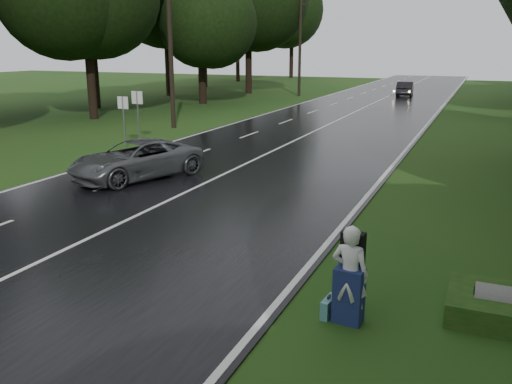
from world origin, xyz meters
TOP-DOWN VIEW (x-y plane):
  - road at (0.00, 20.00)m, footprint 12.00×140.00m
  - lane_center at (0.00, 20.00)m, footprint 0.12×140.00m
  - grey_car at (-2.76, 8.94)m, footprint 4.08×5.62m
  - far_car at (1.48, 48.56)m, footprint 1.91×4.48m
  - hitchhiker at (7.22, 1.41)m, footprint 0.72×0.66m
  - suitcase at (6.84, 1.47)m, footprint 0.19×0.52m
  - culvert at (9.93, 2.63)m, footprint 1.26×0.63m
  - utility_pole_mid at (-8.50, 20.84)m, footprint 1.80×0.28m
  - utility_pole_far at (-8.50, 44.85)m, footprint 1.80×0.28m
  - road_sign_a at (-7.20, 14.21)m, footprint 0.60×0.10m
  - road_sign_b at (-7.20, 15.40)m, footprint 0.64×0.10m
  - tree_left_d at (-15.87, 22.32)m, footprint 9.62×9.62m
  - tree_left_e at (-13.84, 34.32)m, footprint 7.56×7.56m
  - tree_left_f at (-14.47, 45.67)m, footprint 10.73×10.73m

SIDE VIEW (x-z plane):
  - culvert at x=9.93m, z-range -0.32..0.32m
  - utility_pole_mid at x=-8.50m, z-range -5.06..5.06m
  - utility_pole_far at x=-8.50m, z-range -4.90..4.90m
  - road_sign_a at x=-7.20m, z-range -1.25..1.25m
  - road_sign_b at x=-7.20m, z-range -1.34..1.34m
  - tree_left_d at x=-15.87m, z-range -7.52..7.52m
  - tree_left_e at x=-13.84m, z-range -5.90..5.90m
  - tree_left_f at x=-14.47m, z-range -8.38..8.38m
  - road at x=0.00m, z-range 0.00..0.04m
  - lane_center at x=0.00m, z-range 0.04..0.05m
  - suitcase at x=6.84m, z-range 0.00..0.36m
  - grey_car at x=-2.76m, z-range 0.04..1.46m
  - far_car at x=1.48m, z-range 0.04..1.48m
  - hitchhiker at x=7.22m, z-range -0.07..1.79m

